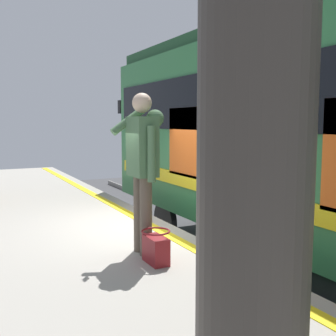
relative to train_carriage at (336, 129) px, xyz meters
The scene contains 7 objects.
ground_plane 3.48m from the train_carriage, 61.96° to the left, with size 25.77×25.77×0.00m, color #3D3D3F.
safety_line 3.01m from the train_carriage, 65.00° to the left, with size 16.84×0.16×0.01m, color yellow.
track_rail_near 2.79m from the train_carriage, 32.29° to the left, with size 22.33×0.08×0.16m, color slate.
track_rail_far 2.79m from the train_carriage, 32.74° to the right, with size 22.33×0.08×0.16m, color slate.
train_carriage is the anchor object (origin of this frame).
passenger 3.02m from the train_carriage, 89.26° to the left, with size 0.57×0.55×1.82m.
handbag 3.29m from the train_carriage, 96.34° to the left, with size 0.34×0.31×0.36m.
Camera 1 is at (-5.30, 2.72, 2.62)m, focal length 43.83 mm.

